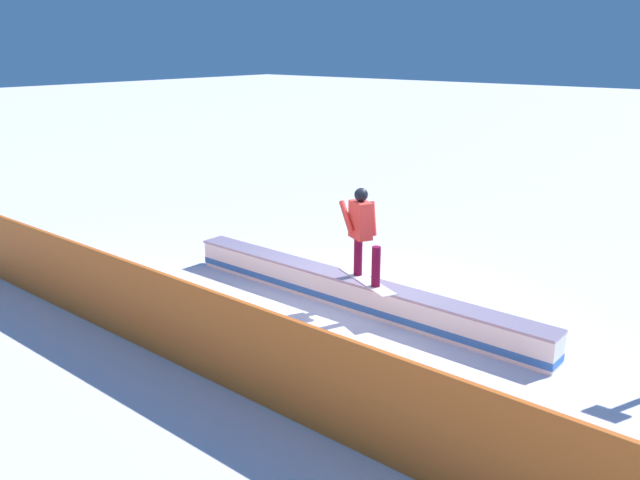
# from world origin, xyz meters

# --- Properties ---
(ground_plane) EXTENTS (120.00, 120.00, 0.00)m
(ground_plane) POSITION_xyz_m (0.00, 0.00, 0.00)
(ground_plane) COLOR white
(grind_box) EXTENTS (6.94, 0.52, 0.51)m
(grind_box) POSITION_xyz_m (0.00, 0.00, 0.23)
(grind_box) COLOR white
(grind_box) RESTS_ON ground_plane
(snowboarder) EXTENTS (1.44, 0.86, 1.49)m
(snowboarder) POSITION_xyz_m (-0.14, -0.07, 1.32)
(snowboarder) COLOR silver
(snowboarder) RESTS_ON grind_box
(safety_fence) EXTENTS (13.15, 0.17, 1.26)m
(safety_fence) POSITION_xyz_m (0.00, 3.13, 0.63)
(safety_fence) COLOR orange
(safety_fence) RESTS_ON ground_plane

